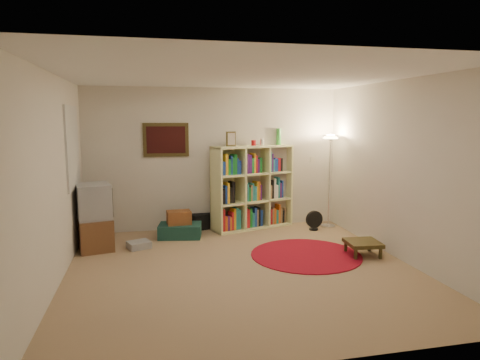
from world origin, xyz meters
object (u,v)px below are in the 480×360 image
Objects in this scene: floor_lamp at (330,151)px; floor_fan at (314,220)px; suitcase at (180,231)px; side_table at (363,243)px; bookshelf at (251,188)px; tv_stand at (94,218)px.

floor_lamp reaches higher than floor_fan.
side_table is (2.51, -1.53, 0.07)m from suitcase.
bookshelf reaches higher than side_table.
suitcase is (-2.70, -0.12, -1.28)m from floor_lamp.
floor_lamp is at bearing -6.63° from tv_stand.
tv_stand is 1.31× the size of suitcase.
bookshelf is 1.57m from floor_lamp.
side_table is at bearing -30.48° from tv_stand.
floor_lamp reaches higher than tv_stand.
tv_stand reaches higher than side_table.
bookshelf is 5.11× the size of floor_fan.
tv_stand is (-2.62, -0.70, -0.24)m from bookshelf.
bookshelf is at bearing 1.90° from tv_stand.
floor_fan is (-0.35, -0.17, -1.22)m from floor_lamp.
side_table is at bearing -96.77° from floor_lamp.
suitcase is at bearing 148.55° from side_table.
floor_fan is 0.46× the size of suitcase.
floor_lamp is 3.38× the size of side_table.
suitcase is at bearing 172.25° from floor_fan.
suitcase is 2.94m from side_table.
bookshelf is at bearing 151.82° from floor_fan.
tv_stand is (-4.01, -0.46, -0.91)m from floor_lamp.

